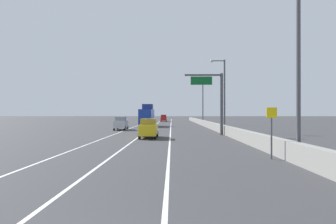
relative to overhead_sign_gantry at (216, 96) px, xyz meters
The scene contains 15 objects.
ground_plane 34.25m from the overhead_sign_gantry, 101.93° to the left, with size 320.00×320.00×0.00m, color #38383A.
lane_stripe_left 27.64m from the overhead_sign_gantry, 117.36° to the left, with size 0.16×130.00×0.00m, color silver.
lane_stripe_center 26.24m from the overhead_sign_gantry, 110.44° to the left, with size 0.16×130.00×0.00m, color silver.
lane_stripe_right 25.25m from the overhead_sign_gantry, 102.84° to the left, with size 0.16×130.00×0.00m, color silver.
jersey_barrier_right 10.18m from the overhead_sign_gantry, 81.68° to the left, with size 0.60×120.00×1.10m, color gray.
overhead_sign_gantry is the anchor object (origin of this frame).
speed_advisory_sign 18.45m from the overhead_sign_gantry, 88.61° to the right, with size 0.60×0.11×3.00m.
lamp_post_right_near 18.60m from the overhead_sign_gantry, 85.02° to the right, with size 2.14×0.44×10.38m.
lamp_post_right_second 6.63m from the overhead_sign_gantry, 72.25° to the left, with size 2.14×0.44×10.38m.
lamp_post_right_third 30.98m from the overhead_sign_gantry, 87.07° to the left, with size 2.14×0.44×10.38m.
car_silver_0 17.01m from the overhead_sign_gantry, 143.36° to the left, with size 1.92×4.17×2.10m.
car_white_1 53.40m from the overhead_sign_gantry, 104.60° to the left, with size 2.04×4.36×1.90m.
car_red_2 52.44m from the overhead_sign_gantry, 98.58° to the left, with size 1.87×4.69×2.11m.
car_yellow_3 9.64m from the overhead_sign_gantry, 151.02° to the right, with size 1.84×4.36×2.07m.
box_truck 24.10m from the overhead_sign_gantry, 115.39° to the left, with size 2.59×7.69×4.47m.
Camera 1 is at (1.68, -3.94, 2.69)m, focal length 30.50 mm.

